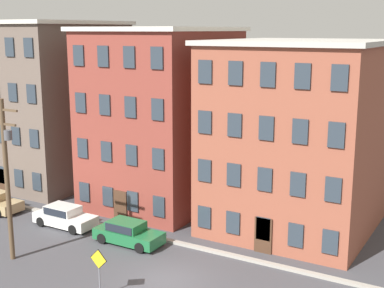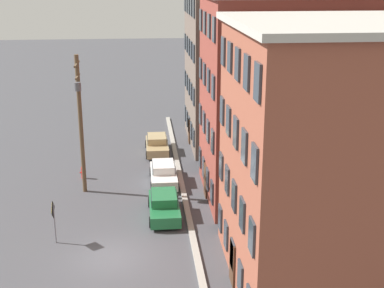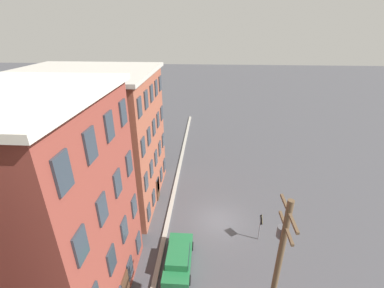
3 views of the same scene
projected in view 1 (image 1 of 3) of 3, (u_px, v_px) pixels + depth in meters
name	position (u px, v px, depth m)	size (l,w,h in m)	color
ground_plane	(166.00, 280.00, 28.49)	(200.00, 200.00, 0.00)	#424247
kerb_strip	(207.00, 250.00, 32.27)	(56.00, 0.36, 0.16)	#9E998E
apartment_corner	(49.00, 102.00, 46.52)	(10.38, 11.73, 13.81)	#66564C
apartment_midblock	(163.00, 116.00, 40.49)	(9.10, 11.32, 13.28)	brown
apartment_far	(299.00, 135.00, 35.52)	(10.51, 11.85, 12.46)	brown
car_white	(64.00, 216.00, 36.18)	(4.40, 1.92, 1.43)	silver
car_green	(128.00, 232.00, 33.28)	(4.40, 1.92, 1.43)	#1E6638
caution_sign	(99.00, 265.00, 26.42)	(1.05, 0.08, 2.53)	slate
utility_pole	(7.00, 171.00, 30.06)	(2.40, 0.44, 9.40)	brown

